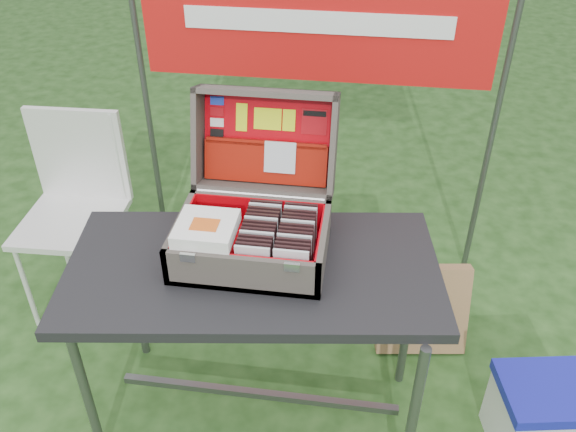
% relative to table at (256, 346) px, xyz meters
% --- Properties ---
extents(ground, '(80.00, 80.00, 0.00)m').
position_rel_table_xyz_m(ground, '(0.09, 0.02, -0.40)').
color(ground, '#1C3D13').
rests_on(ground, ground).
extents(table, '(1.36, 0.81, 0.80)m').
position_rel_table_xyz_m(table, '(0.00, 0.00, 0.00)').
color(table, black).
rests_on(table, ground).
extents(table_top, '(1.36, 0.81, 0.04)m').
position_rel_table_xyz_m(table_top, '(0.00, 0.00, 0.38)').
color(table_top, black).
rests_on(table_top, ground).
extents(table_leg_fl, '(0.04, 0.04, 0.76)m').
position_rel_table_xyz_m(table_leg_fl, '(-0.58, -0.26, -0.02)').
color(table_leg_fl, '#59595B').
rests_on(table_leg_fl, ground).
extents(table_leg_fr, '(0.04, 0.04, 0.76)m').
position_rel_table_xyz_m(table_leg_fr, '(0.58, -0.26, -0.02)').
color(table_leg_fr, '#59595B').
rests_on(table_leg_fr, ground).
extents(table_leg_bl, '(0.04, 0.04, 0.76)m').
position_rel_table_xyz_m(table_leg_bl, '(-0.58, 0.26, -0.02)').
color(table_leg_bl, '#59595B').
rests_on(table_leg_bl, ground).
extents(table_leg_br, '(0.04, 0.04, 0.76)m').
position_rel_table_xyz_m(table_leg_br, '(0.58, 0.26, -0.02)').
color(table_leg_br, '#59595B').
rests_on(table_leg_br, ground).
extents(table_brace, '(1.14, 0.03, 0.03)m').
position_rel_table_xyz_m(table_brace, '(0.00, -0.00, -0.28)').
color(table_brace, '#59595B').
rests_on(table_brace, ground).
extents(suitcase, '(0.52, 0.53, 0.47)m').
position_rel_table_xyz_m(suitcase, '(-0.01, 0.10, 0.64)').
color(suitcase, '#655A51').
rests_on(suitcase, table).
extents(suitcase_base_bottom, '(0.52, 0.37, 0.02)m').
position_rel_table_xyz_m(suitcase_base_bottom, '(-0.01, 0.04, 0.41)').
color(suitcase_base_bottom, '#655A51').
rests_on(suitcase_base_bottom, table_top).
extents(suitcase_base_wall_front, '(0.52, 0.02, 0.14)m').
position_rel_table_xyz_m(suitcase_base_wall_front, '(-0.01, -0.13, 0.47)').
color(suitcase_base_wall_front, '#655A51').
rests_on(suitcase_base_wall_front, table_top).
extents(suitcase_base_wall_back, '(0.52, 0.02, 0.14)m').
position_rel_table_xyz_m(suitcase_base_wall_back, '(-0.01, 0.22, 0.47)').
color(suitcase_base_wall_back, '#655A51').
rests_on(suitcase_base_wall_back, table_top).
extents(suitcase_base_wall_left, '(0.02, 0.37, 0.14)m').
position_rel_table_xyz_m(suitcase_base_wall_left, '(-0.26, 0.04, 0.47)').
color(suitcase_base_wall_left, '#655A51').
rests_on(suitcase_base_wall_left, table_top).
extents(suitcase_base_wall_right, '(0.02, 0.37, 0.14)m').
position_rel_table_xyz_m(suitcase_base_wall_right, '(0.24, 0.04, 0.47)').
color(suitcase_base_wall_right, '#655A51').
rests_on(suitcase_base_wall_right, table_top).
extents(suitcase_liner_floor, '(0.48, 0.33, 0.01)m').
position_rel_table_xyz_m(suitcase_liner_floor, '(-0.01, 0.04, 0.43)').
color(suitcase_liner_floor, '#C40009').
rests_on(suitcase_liner_floor, suitcase_base_bottom).
extents(suitcase_latch_left, '(0.05, 0.01, 0.03)m').
position_rel_table_xyz_m(suitcase_latch_left, '(-0.18, -0.14, 0.53)').
color(suitcase_latch_left, silver).
rests_on(suitcase_latch_left, suitcase_base_wall_front).
extents(suitcase_latch_right, '(0.05, 0.01, 0.03)m').
position_rel_table_xyz_m(suitcase_latch_right, '(0.16, -0.14, 0.53)').
color(suitcase_latch_right, silver).
rests_on(suitcase_latch_right, suitcase_base_wall_front).
extents(suitcase_hinge, '(0.47, 0.02, 0.02)m').
position_rel_table_xyz_m(suitcase_hinge, '(-0.01, 0.23, 0.54)').
color(suitcase_hinge, silver).
rests_on(suitcase_hinge, suitcase_base_wall_back).
extents(suitcase_lid_back, '(0.52, 0.13, 0.36)m').
position_rel_table_xyz_m(suitcase_lid_back, '(-0.01, 0.41, 0.68)').
color(suitcase_lid_back, '#655A51').
rests_on(suitcase_lid_back, suitcase_base_wall_back).
extents(suitcase_lid_rim_far, '(0.52, 0.14, 0.06)m').
position_rel_table_xyz_m(suitcase_lid_rim_far, '(-0.01, 0.40, 0.86)').
color(suitcase_lid_rim_far, '#655A51').
rests_on(suitcase_lid_rim_far, suitcase_lid_back).
extents(suitcase_lid_rim_near, '(0.52, 0.14, 0.06)m').
position_rel_table_xyz_m(suitcase_lid_rim_near, '(-0.01, 0.30, 0.53)').
color(suitcase_lid_rim_near, '#655A51').
rests_on(suitcase_lid_rim_near, suitcase_lid_back).
extents(suitcase_lid_rim_left, '(0.02, 0.24, 0.39)m').
position_rel_table_xyz_m(suitcase_lid_rim_left, '(-0.26, 0.35, 0.70)').
color(suitcase_lid_rim_left, '#655A51').
rests_on(suitcase_lid_rim_left, suitcase_lid_back).
extents(suitcase_lid_rim_right, '(0.02, 0.24, 0.39)m').
position_rel_table_xyz_m(suitcase_lid_rim_right, '(0.24, 0.35, 0.70)').
color(suitcase_lid_rim_right, '#655A51').
rests_on(suitcase_lid_rim_right, suitcase_lid_back).
extents(suitcase_lid_liner, '(0.47, 0.10, 0.31)m').
position_rel_table_xyz_m(suitcase_lid_liner, '(-0.01, 0.40, 0.68)').
color(suitcase_lid_liner, '#C40009').
rests_on(suitcase_lid_liner, suitcase_lid_back).
extents(suitcase_liner_wall_front, '(0.48, 0.01, 0.12)m').
position_rel_table_xyz_m(suitcase_liner_wall_front, '(-0.01, -0.12, 0.48)').
color(suitcase_liner_wall_front, '#C40009').
rests_on(suitcase_liner_wall_front, suitcase_base_bottom).
extents(suitcase_liner_wall_back, '(0.48, 0.01, 0.12)m').
position_rel_table_xyz_m(suitcase_liner_wall_back, '(-0.01, 0.21, 0.48)').
color(suitcase_liner_wall_back, '#C40009').
rests_on(suitcase_liner_wall_back, suitcase_base_bottom).
extents(suitcase_liner_wall_left, '(0.01, 0.33, 0.12)m').
position_rel_table_xyz_m(suitcase_liner_wall_left, '(-0.25, 0.04, 0.48)').
color(suitcase_liner_wall_left, '#C40009').
rests_on(suitcase_liner_wall_left, suitcase_base_bottom).
extents(suitcase_liner_wall_right, '(0.01, 0.33, 0.12)m').
position_rel_table_xyz_m(suitcase_liner_wall_right, '(0.22, 0.04, 0.48)').
color(suitcase_liner_wall_right, '#C40009').
rests_on(suitcase_liner_wall_right, suitcase_base_bottom).
extents(suitcase_lid_pocket, '(0.46, 0.07, 0.15)m').
position_rel_table_xyz_m(suitcase_lid_pocket, '(-0.01, 0.35, 0.61)').
color(suitcase_lid_pocket, maroon).
rests_on(suitcase_lid_pocket, suitcase_lid_liner).
extents(suitcase_pocket_edge, '(0.45, 0.03, 0.03)m').
position_rel_table_xyz_m(suitcase_pocket_edge, '(-0.01, 0.37, 0.68)').
color(suitcase_pocket_edge, maroon).
rests_on(suitcase_pocket_edge, suitcase_lid_pocket).
extents(suitcase_pocket_cd, '(0.12, 0.04, 0.11)m').
position_rel_table_xyz_m(suitcase_pocket_cd, '(0.04, 0.34, 0.64)').
color(suitcase_pocket_cd, silver).
rests_on(suitcase_pocket_cd, suitcase_lid_pocket).
extents(lid_sticker_cc_a, '(0.05, 0.01, 0.03)m').
position_rel_table_xyz_m(lid_sticker_cc_a, '(-0.20, 0.43, 0.81)').
color(lid_sticker_cc_a, '#1933B2').
rests_on(lid_sticker_cc_a, suitcase_lid_liner).
extents(lid_sticker_cc_b, '(0.05, 0.01, 0.03)m').
position_rel_table_xyz_m(lid_sticker_cc_b, '(-0.20, 0.42, 0.77)').
color(lid_sticker_cc_b, '#A4080F').
rests_on(lid_sticker_cc_b, suitcase_lid_liner).
extents(lid_sticker_cc_c, '(0.05, 0.01, 0.03)m').
position_rel_table_xyz_m(lid_sticker_cc_c, '(-0.20, 0.40, 0.73)').
color(lid_sticker_cc_c, white).
rests_on(lid_sticker_cc_c, suitcase_lid_liner).
extents(lid_sticker_cc_d, '(0.05, 0.01, 0.03)m').
position_rel_table_xyz_m(lid_sticker_cc_d, '(-0.20, 0.39, 0.69)').
color(lid_sticker_cc_d, black).
rests_on(lid_sticker_cc_d, suitcase_lid_liner).
extents(lid_card_neon_tall, '(0.04, 0.03, 0.10)m').
position_rel_table_xyz_m(lid_card_neon_tall, '(-0.11, 0.41, 0.76)').
color(lid_card_neon_tall, '#D4E813').
rests_on(lid_card_neon_tall, suitcase_lid_liner).
extents(lid_card_neon_main, '(0.10, 0.03, 0.08)m').
position_rel_table_xyz_m(lid_card_neon_main, '(-0.01, 0.41, 0.76)').
color(lid_card_neon_main, '#D4E813').
rests_on(lid_card_neon_main, suitcase_lid_liner).
extents(lid_card_neon_small, '(0.05, 0.03, 0.08)m').
position_rel_table_xyz_m(lid_card_neon_small, '(0.07, 0.41, 0.76)').
color(lid_card_neon_small, '#D4E813').
rests_on(lid_card_neon_small, suitcase_lid_liner).
extents(lid_sticker_band, '(0.09, 0.03, 0.09)m').
position_rel_table_xyz_m(lid_sticker_band, '(0.16, 0.41, 0.76)').
color(lid_sticker_band, '#A4080F').
rests_on(lid_sticker_band, suitcase_lid_liner).
extents(lid_sticker_band_bar, '(0.08, 0.01, 0.02)m').
position_rel_table_xyz_m(lid_sticker_band_bar, '(0.16, 0.42, 0.78)').
color(lid_sticker_band_bar, black).
rests_on(lid_sticker_band_bar, suitcase_lid_liner).
extents(cd_left_0, '(0.11, 0.01, 0.13)m').
position_rel_table_xyz_m(cd_left_0, '(0.02, -0.10, 0.49)').
color(cd_left_0, silver).
rests_on(cd_left_0, suitcase_liner_floor).
extents(cd_left_1, '(0.11, 0.01, 0.13)m').
position_rel_table_xyz_m(cd_left_1, '(0.02, -0.08, 0.49)').
color(cd_left_1, black).
rests_on(cd_left_1, suitcase_liner_floor).
extents(cd_left_2, '(0.11, 0.01, 0.13)m').
position_rel_table_xyz_m(cd_left_2, '(0.02, -0.05, 0.49)').
color(cd_left_2, black).
rests_on(cd_left_2, suitcase_liner_floor).
extents(cd_left_3, '(0.11, 0.01, 0.13)m').
position_rel_table_xyz_m(cd_left_3, '(0.02, -0.03, 0.49)').
color(cd_left_3, black).
rests_on(cd_left_3, suitcase_liner_floor).
extents(cd_left_4, '(0.11, 0.01, 0.13)m').
position_rel_table_xyz_m(cd_left_4, '(0.02, -0.01, 0.49)').
color(cd_left_4, silver).
rests_on(cd_left_4, suitcase_liner_floor).
extents(cd_left_5, '(0.11, 0.01, 0.13)m').
position_rel_table_xyz_m(cd_left_5, '(0.02, 0.01, 0.49)').
color(cd_left_5, black).
rests_on(cd_left_5, suitcase_liner_floor).
extents(cd_left_6, '(0.11, 0.01, 0.13)m').
position_rel_table_xyz_m(cd_left_6, '(0.02, 0.03, 0.49)').
color(cd_left_6, black).
rests_on(cd_left_6, suitcase_liner_floor).
extents(cd_left_7, '(0.11, 0.01, 0.13)m').
position_rel_table_xyz_m(cd_left_7, '(0.02, 0.05, 0.49)').
color(cd_left_7, black).
rests_on(cd_left_7, suitcase_liner_floor).
extents(cd_left_8, '(0.11, 0.01, 0.13)m').
position_rel_table_xyz_m(cd_left_8, '(0.02, 0.07, 0.49)').
color(cd_left_8, silver).
rests_on(cd_left_8, suitcase_liner_floor).
extents(cd_left_9, '(0.11, 0.01, 0.13)m').
position_rel_table_xyz_m(cd_left_9, '(0.02, 0.09, 0.49)').
color(cd_left_9, black).
rests_on(cd_left_9, suitcase_liner_floor).
extents(cd_left_10, '(0.11, 0.01, 0.13)m').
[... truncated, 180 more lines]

